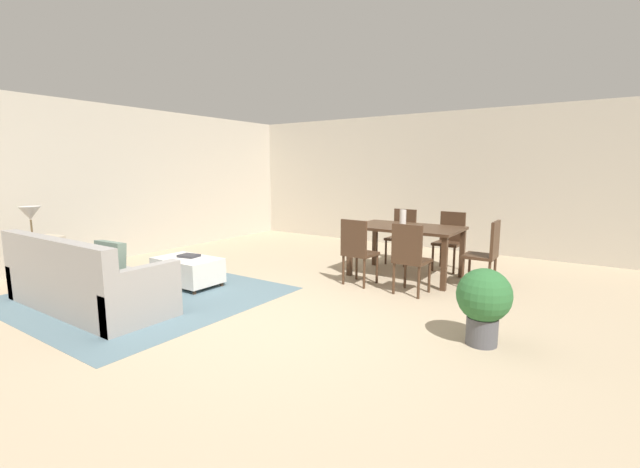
{
  "coord_description": "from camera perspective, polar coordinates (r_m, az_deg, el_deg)",
  "views": [
    {
      "loc": [
        2.72,
        -3.29,
        1.6
      ],
      "look_at": [
        -0.27,
        1.09,
        0.77
      ],
      "focal_mm": 23.47,
      "sensor_mm": 36.0,
      "label": 1
    }
  ],
  "objects": [
    {
      "name": "ground_plane",
      "position": [
        4.56,
        -5.07,
        -11.68
      ],
      "size": [
        10.8,
        10.8,
        0.0
      ],
      "primitive_type": "plane",
      "color": "tan"
    },
    {
      "name": "wall_back",
      "position": [
        8.73,
        16.21,
        6.89
      ],
      "size": [
        9.0,
        0.12,
        2.7
      ],
      "primitive_type": "cube",
      "color": "#BCB2A0",
      "rests_on": "ground_plane"
    },
    {
      "name": "wall_left",
      "position": [
        8.16,
        -28.19,
        6.08
      ],
      "size": [
        0.12,
        11.0,
        2.7
      ],
      "primitive_type": "cube",
      "color": "#BCB2A0",
      "rests_on": "ground_plane"
    },
    {
      "name": "area_rug",
      "position": [
        5.86,
        -22.89,
        -7.65
      ],
      "size": [
        3.0,
        2.8,
        0.01
      ],
      "primitive_type": "cube",
      "color": "slate",
      "rests_on": "ground_plane"
    },
    {
      "name": "couch",
      "position": [
        5.56,
        -29.45,
        -5.85
      ],
      "size": [
        2.27,
        0.85,
        0.86
      ],
      "color": "gray",
      "rests_on": "ground_plane"
    },
    {
      "name": "ottoman_table",
      "position": [
        6.06,
        -17.58,
        -4.66
      ],
      "size": [
        0.91,
        0.56,
        0.39
      ],
      "color": "silver",
      "rests_on": "ground_plane"
    },
    {
      "name": "side_table",
      "position": [
        6.85,
        -34.39,
        -2.29
      ],
      "size": [
        0.4,
        0.4,
        0.58
      ],
      "color": "olive",
      "rests_on": "ground_plane"
    },
    {
      "name": "table_lamp",
      "position": [
        6.78,
        -34.79,
        2.15
      ],
      "size": [
        0.26,
        0.26,
        0.53
      ],
      "color": "brown",
      "rests_on": "side_table"
    },
    {
      "name": "dining_table",
      "position": [
        6.32,
        11.65,
        0.21
      ],
      "size": [
        1.56,
        0.96,
        0.76
      ],
      "color": "#422B1C",
      "rests_on": "ground_plane"
    },
    {
      "name": "dining_chair_near_left",
      "position": [
        5.76,
        5.1,
        -1.95
      ],
      "size": [
        0.42,
        0.42,
        0.92
      ],
      "color": "#422B1C",
      "rests_on": "ground_plane"
    },
    {
      "name": "dining_chair_near_right",
      "position": [
        5.41,
        12.12,
        -2.82
      ],
      "size": [
        0.42,
        0.42,
        0.92
      ],
      "color": "#422B1C",
      "rests_on": "ground_plane"
    },
    {
      "name": "dining_chair_far_left",
      "position": [
        7.25,
        11.15,
        0.14
      ],
      "size": [
        0.42,
        0.42,
        0.92
      ],
      "color": "#422B1C",
      "rests_on": "ground_plane"
    },
    {
      "name": "dining_chair_far_right",
      "position": [
        6.97,
        17.3,
        -0.43
      ],
      "size": [
        0.42,
        0.42,
        0.92
      ],
      "color": "#422B1C",
      "rests_on": "ground_plane"
    },
    {
      "name": "dining_chair_head_east",
      "position": [
        6.02,
        21.79,
        -2.09
      ],
      "size": [
        0.4,
        0.4,
        0.92
      ],
      "color": "#422B1C",
      "rests_on": "ground_plane"
    },
    {
      "name": "vase_centerpiece",
      "position": [
        6.35,
        11.24,
        2.19
      ],
      "size": [
        0.1,
        0.1,
        0.24
      ],
      "primitive_type": "cylinder",
      "color": "silver",
      "rests_on": "dining_table"
    },
    {
      "name": "book_on_ottoman",
      "position": [
        6.09,
        -17.44,
        -2.85
      ],
      "size": [
        0.29,
        0.24,
        0.03
      ],
      "primitive_type": "cube",
      "rotation": [
        0.0,
        0.0,
        0.17
      ],
      "color": "#333338",
      "rests_on": "ottoman_table"
    },
    {
      "name": "potted_plant",
      "position": [
        4.11,
        21.43,
        -8.44
      ],
      "size": [
        0.49,
        0.49,
        0.71
      ],
      "color": "#4C4C51",
      "rests_on": "ground_plane"
    }
  ]
}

